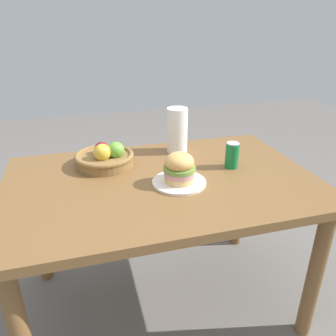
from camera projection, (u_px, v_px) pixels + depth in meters
The scene contains 7 objects.
ground_plane at pixel (163, 300), 1.81m from camera, with size 8.00×8.00×0.00m, color slate.
dining_table at pixel (162, 198), 1.54m from camera, with size 1.40×0.90×0.75m.
plate at pixel (179, 182), 1.45m from camera, with size 0.24×0.24×0.01m, color silver.
sandwich at pixel (179, 168), 1.42m from camera, with size 0.14×0.14×0.13m.
soda_can at pixel (232, 155), 1.59m from camera, with size 0.07×0.07×0.13m.
fruit_basket at pixel (105, 157), 1.62m from camera, with size 0.29×0.29×0.12m.
paper_towel_roll at pixel (177, 130), 1.75m from camera, with size 0.11×0.11×0.24m, color white.
Camera 1 is at (-0.33, -1.29, 1.42)m, focal length 35.14 mm.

